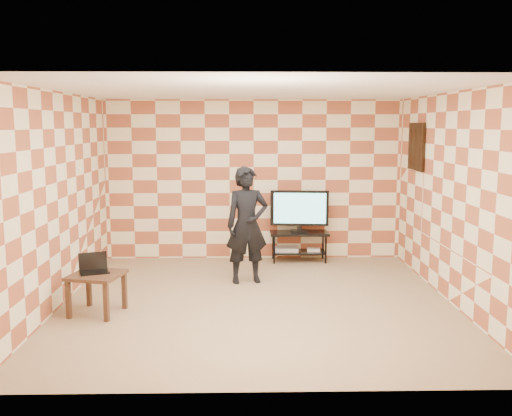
% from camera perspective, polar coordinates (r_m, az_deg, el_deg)
% --- Properties ---
extents(floor, '(5.00, 5.00, 0.00)m').
position_cam_1_polar(floor, '(7.49, 0.10, -9.42)').
color(floor, tan).
rests_on(floor, ground).
extents(wall_back, '(5.00, 0.02, 2.70)m').
position_cam_1_polar(wall_back, '(9.67, -0.24, 2.82)').
color(wall_back, '#FCF1C5').
rests_on(wall_back, ground).
extents(wall_front, '(5.00, 0.02, 2.70)m').
position_cam_1_polar(wall_front, '(4.73, 0.81, -3.09)').
color(wall_front, '#FCF1C5').
rests_on(wall_front, ground).
extents(wall_left, '(0.02, 5.00, 2.70)m').
position_cam_1_polar(wall_left, '(7.56, -19.21, 0.78)').
color(wall_left, '#FCF1C5').
rests_on(wall_left, ground).
extents(wall_right, '(0.02, 5.00, 2.70)m').
position_cam_1_polar(wall_right, '(7.67, 19.13, 0.88)').
color(wall_right, '#FCF1C5').
rests_on(wall_right, ground).
extents(ceiling, '(5.00, 5.00, 0.02)m').
position_cam_1_polar(ceiling, '(7.14, 0.11, 11.68)').
color(ceiling, white).
rests_on(ceiling, wall_back).
extents(wall_art, '(0.04, 0.72, 0.72)m').
position_cam_1_polar(wall_art, '(9.08, 15.74, 5.93)').
color(wall_art, black).
rests_on(wall_art, wall_right).
extents(tv_stand, '(0.97, 0.44, 0.50)m').
position_cam_1_polar(tv_stand, '(9.60, 4.33, -3.20)').
color(tv_stand, black).
rests_on(tv_stand, floor).
extents(tv, '(0.97, 0.21, 0.70)m').
position_cam_1_polar(tv, '(9.51, 4.37, -0.11)').
color(tv, black).
rests_on(tv, tv_stand).
extents(dvd_player, '(0.39, 0.29, 0.06)m').
position_cam_1_polar(dvd_player, '(9.62, 3.07, -4.14)').
color(dvd_player, '#B4B4B6').
rests_on(dvd_player, tv_stand).
extents(game_console, '(0.22, 0.17, 0.05)m').
position_cam_1_polar(game_console, '(9.66, 5.77, -4.17)').
color(game_console, silver).
rests_on(game_console, tv_stand).
extents(side_table, '(0.70, 0.70, 0.50)m').
position_cam_1_polar(side_table, '(7.22, -15.66, -7.01)').
color(side_table, '#311E13').
rests_on(side_table, floor).
extents(laptop, '(0.41, 0.37, 0.23)m').
position_cam_1_polar(laptop, '(7.27, -15.92, -5.78)').
color(laptop, black).
rests_on(laptop, side_table).
extents(person, '(0.69, 0.52, 1.69)m').
position_cam_1_polar(person, '(8.23, -0.91, -1.72)').
color(person, black).
rests_on(person, floor).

